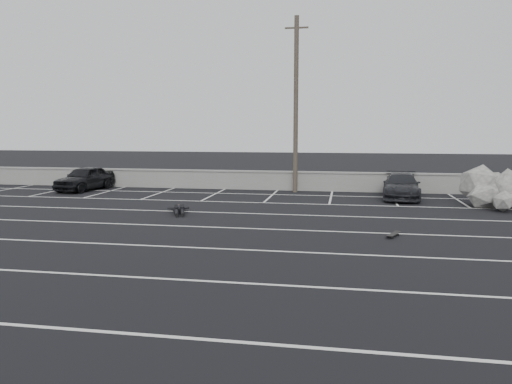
% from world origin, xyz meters
% --- Properties ---
extents(ground, '(120.00, 120.00, 0.00)m').
position_xyz_m(ground, '(0.00, 0.00, 0.00)').
color(ground, black).
rests_on(ground, ground).
extents(seawall, '(50.00, 0.45, 1.06)m').
position_xyz_m(seawall, '(0.00, 14.00, 0.55)').
color(seawall, gray).
rests_on(seawall, ground).
extents(stall_lines, '(36.00, 20.05, 0.01)m').
position_xyz_m(stall_lines, '(-0.08, 4.41, 0.00)').
color(stall_lines, silver).
rests_on(stall_lines, ground).
extents(car_left, '(2.14, 4.12, 1.34)m').
position_xyz_m(car_left, '(-9.53, 12.00, 0.67)').
color(car_left, black).
rests_on(car_left, ground).
extents(car_right, '(2.08, 4.37, 1.23)m').
position_xyz_m(car_right, '(7.38, 11.66, 0.61)').
color(car_right, black).
rests_on(car_right, ground).
extents(utility_pole, '(1.22, 0.24, 9.18)m').
position_xyz_m(utility_pole, '(2.03, 13.20, 4.65)').
color(utility_pole, '#4C4238').
rests_on(utility_pole, ground).
extents(trash_bin, '(0.83, 0.83, 0.96)m').
position_xyz_m(trash_bin, '(7.09, 12.87, 0.49)').
color(trash_bin, black).
rests_on(trash_bin, ground).
extents(person, '(2.50, 2.97, 0.47)m').
position_xyz_m(person, '(-1.99, 5.83, 0.24)').
color(person, black).
rests_on(person, ground).
extents(skateboard, '(0.49, 0.77, 0.09)m').
position_xyz_m(skateboard, '(6.19, 2.50, 0.07)').
color(skateboard, black).
rests_on(skateboard, ground).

